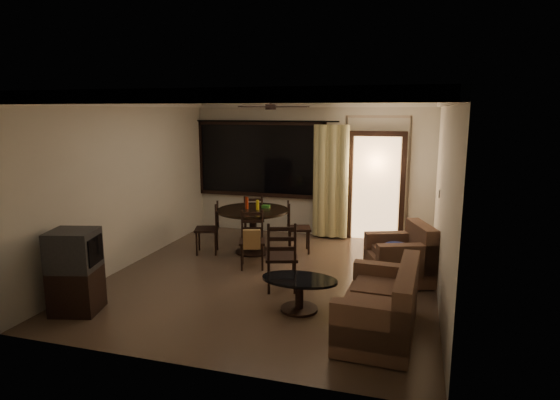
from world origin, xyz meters
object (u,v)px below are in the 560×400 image
(dining_table, at_px, (253,219))
(dining_chair_south, at_px, (252,250))
(dining_chair_west, at_px, (208,238))
(dining_chair_east, at_px, (298,237))
(sofa, at_px, (383,308))
(tv_cabinet, at_px, (75,271))
(armchair, at_px, (402,259))
(coffee_table, at_px, (299,289))
(side_chair, at_px, (281,269))
(dining_chair_north, at_px, (254,227))

(dining_table, xyz_separation_m, dining_chair_south, (0.27, -0.81, -0.34))
(dining_chair_west, height_order, dining_chair_east, same)
(sofa, bearing_deg, tv_cabinet, -170.40)
(dining_table, height_order, armchair, dining_table)
(dining_chair_west, distance_m, dining_chair_east, 1.67)
(coffee_table, height_order, side_chair, side_chair)
(dining_chair_west, xyz_separation_m, tv_cabinet, (-0.54, -2.84, 0.27))
(dining_chair_south, xyz_separation_m, tv_cabinet, (-1.60, -2.30, 0.25))
(dining_chair_west, distance_m, armchair, 3.53)
(sofa, relative_size, armchair, 1.39)
(dining_chair_south, bearing_deg, dining_chair_east, 45.70)
(dining_table, bearing_deg, sofa, -45.92)
(coffee_table, distance_m, side_chair, 0.76)
(dining_chair_south, distance_m, armchair, 2.43)
(dining_chair_east, xyz_separation_m, dining_chair_south, (-0.52, -1.08, 0.02))
(dining_table, height_order, dining_chair_north, dining_table)
(dining_table, distance_m, sofa, 3.68)
(dining_chair_east, distance_m, sofa, 3.40)
(sofa, xyz_separation_m, coffee_table, (-1.11, 0.39, -0.03))
(dining_chair_west, xyz_separation_m, sofa, (3.35, -2.37, 0.05))
(dining_chair_south, height_order, armchair, dining_chair_south)
(armchair, bearing_deg, dining_chair_east, 130.61)
(sofa, bearing_deg, coffee_table, 163.43)
(tv_cabinet, bearing_deg, side_chair, 18.17)
(dining_chair_north, distance_m, sofa, 4.39)
(dining_chair_north, relative_size, tv_cabinet, 0.87)
(dining_chair_south, relative_size, tv_cabinet, 0.87)
(dining_chair_west, height_order, tv_cabinet, tv_cabinet)
(armchair, xyz_separation_m, coffee_table, (-1.26, -1.48, -0.07))
(dining_table, bearing_deg, dining_chair_west, -161.23)
(dining_table, distance_m, dining_chair_south, 0.92)
(dining_chair_west, height_order, armchair, dining_chair_west)
(coffee_table, relative_size, side_chair, 0.96)
(dining_chair_west, distance_m, coffee_table, 2.99)
(side_chair, bearing_deg, coffee_table, 106.35)
(coffee_table, bearing_deg, sofa, -19.25)
(dining_chair_east, bearing_deg, sofa, -167.46)
(dining_chair_west, distance_m, sofa, 4.10)
(tv_cabinet, bearing_deg, armchair, 15.83)
(dining_chair_west, height_order, dining_chair_south, same)
(sofa, xyz_separation_m, armchair, (0.15, 1.86, 0.04))
(dining_table, relative_size, dining_chair_east, 1.38)
(tv_cabinet, distance_m, side_chair, 2.79)
(dining_chair_south, bearing_deg, tv_cabinet, -143.63)
(sofa, bearing_deg, dining_chair_west, 147.40)
(dining_chair_north, relative_size, coffee_table, 0.94)
(dining_chair_west, relative_size, coffee_table, 0.94)
(dining_chair_north, height_order, sofa, dining_chair_north)
(dining_chair_east, bearing_deg, dining_table, 89.93)
(dining_chair_south, bearing_deg, side_chair, -65.97)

